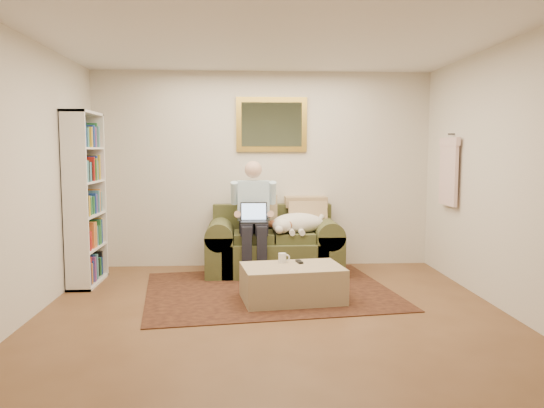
{
  "coord_description": "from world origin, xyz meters",
  "views": [
    {
      "loc": [
        -0.28,
        -4.62,
        1.55
      ],
      "look_at": [
        0.06,
        1.37,
        0.95
      ],
      "focal_mm": 35.0,
      "sensor_mm": 36.0,
      "label": 1
    }
  ],
  "objects": [
    {
      "name": "laptop",
      "position": [
        -0.14,
        1.82,
        0.75
      ],
      "size": [
        0.33,
        0.26,
        0.24
      ],
      "color": "black",
      "rests_on": "seated_man"
    },
    {
      "name": "rug",
      "position": [
        0.01,
        1.15,
        0.01
      ],
      "size": [
        2.93,
        2.47,
        0.01
      ],
      "primitive_type": "cube",
      "rotation": [
        0.0,
        0.0,
        0.13
      ],
      "color": "black",
      "rests_on": "room_shell"
    },
    {
      "name": "coffee_mug",
      "position": [
        0.14,
        0.91,
        0.42
      ],
      "size": [
        0.08,
        0.08,
        0.1
      ],
      "primitive_type": "cylinder",
      "color": "white",
      "rests_on": "ottoman"
    },
    {
      "name": "ottoman",
      "position": [
        0.23,
        0.73,
        0.18
      ],
      "size": [
        1.1,
        0.78,
        0.37
      ],
      "primitive_type": "cube",
      "rotation": [
        0.0,
        0.0,
        0.14
      ],
      "color": "tan",
      "rests_on": "room_shell"
    },
    {
      "name": "tv_remote",
      "position": [
        0.32,
        0.89,
        0.38
      ],
      "size": [
        0.07,
        0.16,
        0.02
      ],
      "primitive_type": "cube",
      "rotation": [
        0.0,
        0.0,
        0.16
      ],
      "color": "black",
      "rests_on": "ottoman"
    },
    {
      "name": "sofa",
      "position": [
        0.11,
        2.04,
        0.29
      ],
      "size": [
        1.7,
        0.86,
        1.02
      ],
      "color": "#414725",
      "rests_on": "room_shell"
    },
    {
      "name": "sleeping_dog",
      "position": [
        0.42,
        1.95,
        0.65
      ],
      "size": [
        0.7,
        0.44,
        0.26
      ],
      "primitive_type": null,
      "color": "white",
      "rests_on": "sofa"
    },
    {
      "name": "wall_mirror",
      "position": [
        0.11,
        2.47,
        1.9
      ],
      "size": [
        0.94,
        0.04,
        0.72
      ],
      "color": "gold",
      "rests_on": "room_shell"
    },
    {
      "name": "hanging_shirt",
      "position": [
        2.19,
        1.6,
        1.35
      ],
      "size": [
        0.06,
        0.52,
        0.9
      ],
      "primitive_type": null,
      "color": "#FCD4D0",
      "rests_on": "room_shell"
    },
    {
      "name": "room_shell",
      "position": [
        0.0,
        0.35,
        1.3
      ],
      "size": [
        4.51,
        5.0,
        2.61
      ],
      "color": "brown",
      "rests_on": "ground"
    },
    {
      "name": "seated_man",
      "position": [
        -0.14,
        1.88,
        0.71
      ],
      "size": [
        0.56,
        0.8,
        1.43
      ],
      "primitive_type": null,
      "color": "#8CC2D8",
      "rests_on": "sofa"
    },
    {
      "name": "bookshelf",
      "position": [
        -2.1,
        1.6,
        1.0
      ],
      "size": [
        0.28,
        0.8,
        2.0
      ],
      "primitive_type": null,
      "color": "white",
      "rests_on": "room_shell"
    }
  ]
}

